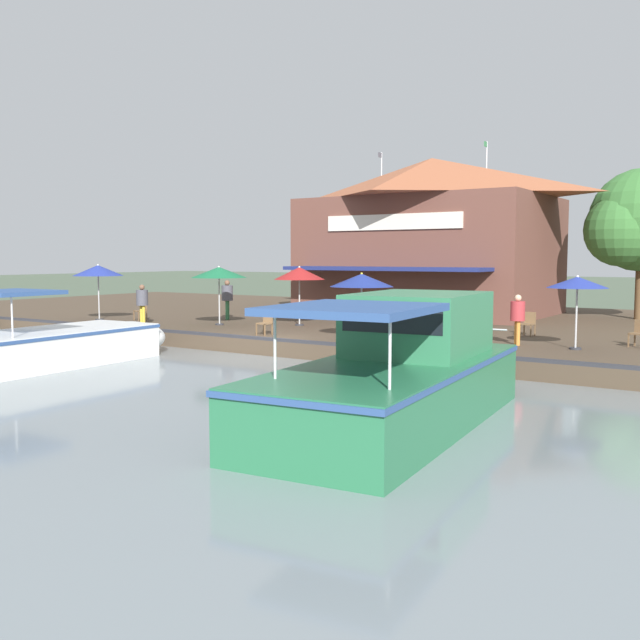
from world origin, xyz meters
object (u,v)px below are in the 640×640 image
Objects in this scene: waterfront_restaurant at (431,235)px; person_mid_patio at (518,314)px; motorboat_distant_upstream at (72,342)px; patio_umbrella_by_entrance at (362,280)px; cafe_chair_facing_river at (639,332)px; patio_umbrella_mid_patio_right at (577,283)px; patio_umbrella_back_row at (219,272)px; cafe_chair_mid_patio at (266,322)px; tree_downstream_bank at (637,223)px; person_at_quay_edge at (227,295)px; patio_umbrella_far_corner at (299,273)px; cafe_chair_back_row_seat at (528,323)px; person_near_entrance at (142,300)px; motorboat_outer_channel at (411,373)px; cafe_chair_under_first_umbrella at (142,310)px; patio_umbrella_mid_patio_left at (98,271)px.

waterfront_restaurant is 13.33m from person_mid_patio.
person_mid_patio is 0.21× the size of motorboat_distant_upstream.
patio_umbrella_by_entrance is 8.97m from cafe_chair_facing_river.
patio_umbrella_mid_patio_right is 0.92× the size of patio_umbrella_back_row.
tree_downstream_bank is at bearing 145.03° from cafe_chair_mid_patio.
cafe_chair_facing_river is at bearing 107.08° from cafe_chair_mid_patio.
tree_downstream_bank is at bearing 123.80° from person_at_quay_edge.
patio_umbrella_mid_patio_right is at bearing 100.69° from cafe_chair_mid_patio.
patio_umbrella_back_row is 2.88× the size of cafe_chair_facing_river.
cafe_chair_back_row_seat is at bearing 98.49° from patio_umbrella_far_corner.
motorboat_outer_channel is at bearing 65.50° from person_near_entrance.
person_mid_patio is at bearing 80.80° from patio_umbrella_far_corner.
patio_umbrella_back_row is 4.71m from cafe_chair_mid_patio.
motorboat_distant_upstream reaches higher than cafe_chair_under_first_umbrella.
cafe_chair_back_row_seat is at bearing -141.64° from patio_umbrella_mid_patio_right.
cafe_chair_mid_patio is at bearing -79.31° from patio_umbrella_mid_patio_right.
patio_umbrella_back_row is (0.00, -14.32, 0.14)m from patio_umbrella_mid_patio_right.
patio_umbrella_mid_patio_right is at bearing 93.47° from patio_umbrella_mid_patio_left.
person_at_quay_edge is at bearing -95.89° from patio_umbrella_far_corner.
patio_umbrella_back_row reaches higher than person_near_entrance.
cafe_chair_back_row_seat is at bearing 133.82° from patio_umbrella_by_entrance.
patio_umbrella_by_entrance is 9.53m from person_at_quay_edge.
motorboat_outer_channel is (10.60, 10.25, -1.74)m from patio_umbrella_far_corner.
patio_umbrella_far_corner is 6.62m from person_near_entrance.
patio_umbrella_far_corner is 1.51× the size of person_mid_patio.
cafe_chair_mid_patio is at bearing 85.80° from patio_umbrella_mid_patio_left.
patio_umbrella_mid_patio_right reaches higher than person_mid_patio.
person_mid_patio is (-0.09, 12.49, -1.17)m from patio_umbrella_back_row.
cafe_chair_back_row_seat is 9.43m from cafe_chair_mid_patio.
patio_umbrella_by_entrance reaches higher than patio_umbrella_mid_patio_right.
patio_umbrella_back_row is at bearing -60.45° from patio_umbrella_far_corner.
tree_downstream_bank reaches higher than motorboat_distant_upstream.
patio_umbrella_far_corner is 2.87× the size of cafe_chair_back_row_seat.
patio_umbrella_back_row is 1.51× the size of person_mid_patio.
person_at_quay_edge is 18.64m from tree_downstream_bank.
patio_umbrella_by_entrance is 10.26m from person_near_entrance.
motorboat_distant_upstream reaches higher than cafe_chair_back_row_seat.
person_at_quay_edge is 0.24× the size of motorboat_distant_upstream.
tree_downstream_bank is at bearing 124.19° from patio_umbrella_mid_patio_left.
motorboat_outer_channel is at bearing 4.18° from person_mid_patio.
cafe_chair_back_row_seat is 10.26m from tree_downstream_bank.
patio_umbrella_mid_patio_right is 1.27× the size of person_at_quay_edge.
patio_umbrella_back_row is 1.46× the size of person_near_entrance.
motorboat_distant_upstream is at bearing -57.93° from cafe_chair_facing_river.
motorboat_distant_upstream reaches higher than cafe_chair_facing_river.
patio_umbrella_by_entrance reaches higher than person_at_quay_edge.
cafe_chair_facing_river is 4.09m from cafe_chair_back_row_seat.
tree_downstream_bank is (-12.29, 13.90, 2.16)m from patio_umbrella_back_row.
cafe_chair_under_first_umbrella is at bearing -78.77° from cafe_chair_back_row_seat.
cafe_chair_back_row_seat is 15.39m from person_near_entrance.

